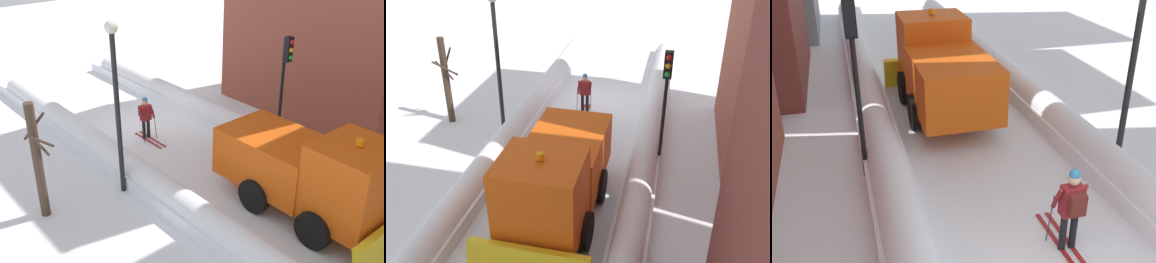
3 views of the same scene
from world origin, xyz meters
The scene contains 7 objects.
ground_plane centered at (0.00, 10.00, 0.00)m, with size 80.00×80.00×0.00m, color white.
snowbank_left centered at (-2.65, 10.00, 0.38)m, with size 1.10×36.00×0.93m.
snowbank_right centered at (2.65, 10.00, 0.37)m, with size 1.10×36.00×0.91m.
plow_truck centered at (-0.32, 8.48, 1.48)m, with size 3.20×5.98×3.12m.
skier centered at (0.44, 1.05, 1.00)m, with size 0.62×1.80×1.81m.
traffic_light_pole centered at (-3.15, 5.03, 3.09)m, with size 0.28×0.42×4.40m.
street_lamp centered at (3.28, 3.76, 3.57)m, with size 0.40×0.40×5.69m.
Camera 3 is at (-3.46, -5.30, 6.06)m, focal length 42.77 mm.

